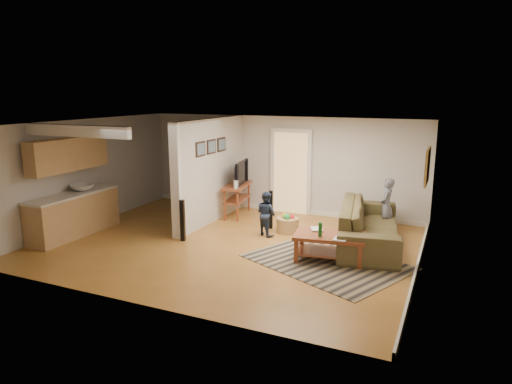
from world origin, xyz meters
TOP-DOWN VIEW (x-y plane):
  - ground at (0.00, 0.00)m, footprint 7.50×7.50m
  - room_shell at (-1.07, 0.43)m, footprint 7.54×6.02m
  - area_rug at (2.15, -0.18)m, footprint 3.34×2.97m
  - sofa at (2.67, 1.17)m, footprint 1.64×3.10m
  - coffee_table at (2.17, -0.05)m, footprint 1.40×0.95m
  - tv_console at (-0.84, 2.12)m, footprint 0.71×1.36m
  - speaker_left at (-1.00, -0.20)m, footprint 0.11×0.11m
  - speaker_right at (0.37, 1.40)m, footprint 0.11×0.11m
  - toy_basket at (0.83, 1.28)m, footprint 0.51×0.51m
  - child at (2.85, 2.18)m, footprint 0.31×0.46m
  - toddler at (0.47, 0.88)m, footprint 0.60×0.56m

SIDE VIEW (x-z plane):
  - ground at x=0.00m, z-range 0.00..0.00m
  - sofa at x=2.67m, z-range -0.43..0.43m
  - child at x=2.85m, z-range -0.62..0.62m
  - toddler at x=0.47m, z-range -0.49..0.49m
  - area_rug at x=2.15m, z-range 0.00..0.01m
  - toy_basket at x=0.83m, z-range -0.04..0.41m
  - coffee_table at x=2.17m, z-range 0.01..0.79m
  - speaker_right at x=0.37m, z-range 0.00..0.90m
  - speaker_left at x=-1.00m, z-range 0.00..0.90m
  - tv_console at x=-0.84m, z-range 0.18..1.30m
  - room_shell at x=-1.07m, z-range 0.20..2.72m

